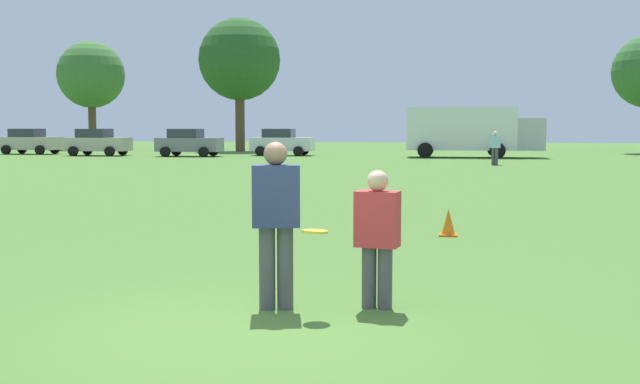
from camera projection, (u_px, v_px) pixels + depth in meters
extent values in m
plane|color=#47702D|center=(257.00, 327.00, 7.04)|extent=(177.56, 177.56, 0.00)
cylinder|color=#4C4C51|center=(267.00, 268.00, 7.72)|extent=(0.17, 0.17, 0.88)
cylinder|color=#4C4C51|center=(285.00, 268.00, 7.73)|extent=(0.17, 0.17, 0.88)
cube|color=navy|center=(276.00, 196.00, 7.65)|extent=(0.55, 0.40, 0.65)
sphere|color=#8C664C|center=(276.00, 154.00, 7.62)|extent=(0.25, 0.25, 0.25)
cylinder|color=#4C4C51|center=(385.00, 278.00, 7.73)|extent=(0.16, 0.16, 0.66)
cylinder|color=#4C4C51|center=(369.00, 277.00, 7.79)|extent=(0.16, 0.16, 0.66)
cube|color=red|center=(377.00, 219.00, 7.70)|extent=(0.49, 0.33, 0.59)
sphere|color=#D8AD8C|center=(378.00, 181.00, 7.67)|extent=(0.23, 0.23, 0.23)
cylinder|color=yellow|center=(315.00, 231.00, 7.40)|extent=(0.27, 0.27, 0.05)
cube|color=#D8590C|center=(448.00, 235.00, 12.97)|extent=(0.32, 0.32, 0.03)
cone|color=orange|center=(448.00, 221.00, 12.95)|extent=(0.24, 0.24, 0.45)
cube|color=#B7AD99|center=(31.00, 143.00, 52.42)|extent=(4.21, 1.83, 0.90)
cube|color=#2D333D|center=(27.00, 133.00, 52.40)|extent=(2.01, 1.65, 0.64)
cylinder|color=black|center=(55.00, 149.00, 53.22)|extent=(0.66, 0.22, 0.66)
cylinder|color=black|center=(40.00, 150.00, 51.26)|extent=(0.66, 0.22, 0.66)
cylinder|color=black|center=(22.00, 149.00, 53.66)|extent=(0.66, 0.22, 0.66)
cylinder|color=black|center=(6.00, 150.00, 51.70)|extent=(0.66, 0.22, 0.66)
cube|color=#B7AD99|center=(98.00, 144.00, 49.56)|extent=(4.21, 1.83, 0.90)
cube|color=#2D333D|center=(94.00, 134.00, 49.54)|extent=(2.01, 1.65, 0.64)
cylinder|color=black|center=(123.00, 150.00, 50.36)|extent=(0.66, 0.22, 0.66)
cylinder|color=black|center=(110.00, 151.00, 48.40)|extent=(0.66, 0.22, 0.66)
cylinder|color=black|center=(88.00, 150.00, 50.81)|extent=(0.66, 0.22, 0.66)
cylinder|color=black|center=(73.00, 151.00, 48.85)|extent=(0.66, 0.22, 0.66)
cube|color=slate|center=(189.00, 145.00, 48.28)|extent=(4.21, 1.83, 0.90)
cube|color=#2D333D|center=(186.00, 134.00, 48.26)|extent=(2.01, 1.65, 0.64)
cylinder|color=black|center=(213.00, 151.00, 49.08)|extent=(0.66, 0.22, 0.66)
cylinder|color=black|center=(203.00, 152.00, 47.12)|extent=(0.66, 0.22, 0.66)
cylinder|color=black|center=(176.00, 151.00, 49.52)|extent=(0.66, 0.22, 0.66)
cylinder|color=black|center=(165.00, 152.00, 47.56)|extent=(0.66, 0.22, 0.66)
cube|color=silver|center=(282.00, 144.00, 49.83)|extent=(4.21, 1.83, 0.90)
cube|color=#2D333D|center=(279.00, 133.00, 49.81)|extent=(2.01, 1.65, 0.64)
cylinder|color=black|center=(304.00, 150.00, 50.63)|extent=(0.66, 0.22, 0.66)
cylinder|color=black|center=(298.00, 151.00, 48.67)|extent=(0.66, 0.22, 0.66)
cylinder|color=black|center=(267.00, 150.00, 51.08)|extent=(0.66, 0.22, 0.66)
cylinder|color=black|center=(260.00, 151.00, 49.12)|extent=(0.66, 0.22, 0.66)
cube|color=white|center=(461.00, 129.00, 46.67)|extent=(6.82, 2.54, 2.70)
cube|color=#B2B2B7|center=(529.00, 134.00, 45.98)|extent=(1.82, 2.31, 2.00)
cylinder|color=black|center=(495.00, 149.00, 47.75)|extent=(0.96, 0.29, 0.96)
cylinder|color=black|center=(498.00, 151.00, 45.06)|extent=(0.96, 0.29, 0.96)
cylinder|color=black|center=(426.00, 149.00, 48.51)|extent=(0.96, 0.29, 0.96)
cylinder|color=black|center=(425.00, 150.00, 45.82)|extent=(0.96, 0.29, 0.96)
cylinder|color=#4C4C51|center=(493.00, 156.00, 37.33)|extent=(0.16, 0.16, 0.87)
cylinder|color=#4C4C51|center=(496.00, 157.00, 37.22)|extent=(0.16, 0.16, 0.87)
cube|color=#9EC6E5|center=(495.00, 142.00, 37.21)|extent=(0.55, 0.46, 0.62)
sphere|color=beige|center=(495.00, 134.00, 37.17)|extent=(0.24, 0.24, 0.24)
cylinder|color=brown|center=(92.00, 126.00, 64.01)|extent=(0.67, 0.67, 4.03)
sphere|color=#3D7033|center=(91.00, 75.00, 63.61)|extent=(5.76, 5.76, 5.76)
cylinder|color=brown|center=(240.00, 123.00, 58.62)|extent=(0.76, 0.76, 4.55)
sphere|color=#285623|center=(239.00, 59.00, 58.17)|extent=(6.49, 6.49, 6.49)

